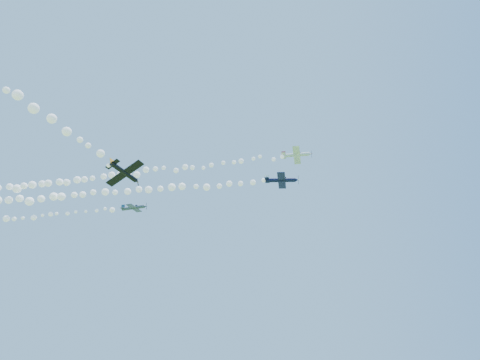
# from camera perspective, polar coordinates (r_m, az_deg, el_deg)

# --- Properties ---
(plane_white) EXTENTS (6.75, 7.09, 2.33)m
(plane_white) POSITION_cam_1_polar(r_m,az_deg,el_deg) (88.14, 8.06, 3.57)
(plane_white) COLOR silver
(smoke_trail_white) EXTENTS (73.45, 6.01, 2.88)m
(smoke_trail_white) POSITION_cam_1_polar(r_m,az_deg,el_deg) (96.36, -15.54, 0.85)
(smoke_trail_white) COLOR white
(plane_navy) EXTENTS (7.98, 8.26, 2.91)m
(plane_navy) POSITION_cam_1_polar(r_m,az_deg,el_deg) (90.83, 5.93, -0.02)
(plane_navy) COLOR #0B0F34
(smoke_trail_navy) EXTENTS (78.75, 3.04, 3.09)m
(smoke_trail_navy) POSITION_cam_1_polar(r_m,az_deg,el_deg) (100.10, -18.66, -1.79)
(smoke_trail_navy) COLOR white
(plane_grey) EXTENTS (6.33, 6.39, 1.93)m
(plane_grey) POSITION_cam_1_polar(r_m,az_deg,el_deg) (95.18, -14.83, -3.83)
(plane_grey) COLOR #3C4757
(plane_black) EXTENTS (6.29, 6.18, 2.33)m
(plane_black) POSITION_cam_1_polar(r_m,az_deg,el_deg) (64.27, -16.07, 0.99)
(plane_black) COLOR black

